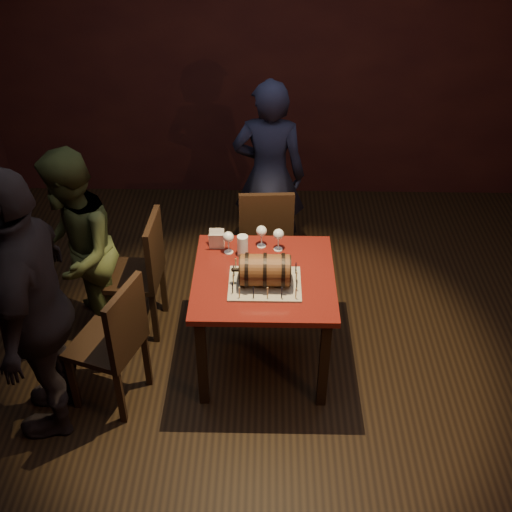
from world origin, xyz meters
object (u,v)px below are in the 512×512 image
object	(u,v)px
person_left_rear	(76,252)
wine_glass_mid	(261,232)
person_back	(269,176)
person_left_front	(34,308)
chair_back	(266,234)
wine_glass_right	(279,235)
wine_glass_left	(228,238)
pint_of_ale	(243,246)
chair_left_front	(116,339)
pub_table	(264,289)
barrel_cake	(265,270)
chair_left_rear	(143,269)

from	to	relation	value
person_left_rear	wine_glass_mid	bearing A→B (deg)	83.45
person_back	person_left_front	xyz separation A→B (m)	(-1.32, -1.74, 0.10)
wine_glass_mid	chair_back	distance (m)	0.60
wine_glass_right	chair_back	bearing A→B (deg)	99.33
chair_back	person_left_rear	bearing A→B (deg)	-156.13
wine_glass_left	pint_of_ale	world-z (taller)	wine_glass_left
chair_back	person_left_front	distance (m)	1.88
wine_glass_left	person_left_rear	distance (m)	1.04
wine_glass_left	person_left_front	world-z (taller)	person_left_front
chair_back	person_left_rear	distance (m)	1.41
wine_glass_right	person_left_front	distance (m)	1.59
wine_glass_mid	wine_glass_right	world-z (taller)	same
person_left_front	wine_glass_left	bearing A→B (deg)	121.89
wine_glass_left	wine_glass_right	xyz separation A→B (m)	(0.33, 0.04, 0.00)
wine_glass_mid	person_left_rear	distance (m)	1.26
wine_glass_mid	person_left_rear	world-z (taller)	person_left_rear
wine_glass_right	chair_left_front	size ratio (longest dim) A/B	0.17
pint_of_ale	wine_glass_mid	bearing A→B (deg)	41.10
person_back	pub_table	bearing A→B (deg)	93.40
pint_of_ale	chair_left_front	size ratio (longest dim) A/B	0.16
pub_table	chair_back	xyz separation A→B (m)	(0.01, 0.81, -0.12)
barrel_cake	chair_back	distance (m)	0.97
wine_glass_left	pint_of_ale	size ratio (longest dim) A/B	1.07
person_left_front	pint_of_ale	bearing A→B (deg)	118.50
wine_glass_mid	wine_glass_right	distance (m)	0.12
barrel_cake	chair_left_rear	world-z (taller)	barrel_cake
chair_back	wine_glass_left	bearing A→B (deg)	-113.34
wine_glass_left	wine_glass_mid	xyz separation A→B (m)	(0.22, 0.08, -0.00)
wine_glass_left	person_back	world-z (taller)	person_back
wine_glass_mid	chair_left_rear	world-z (taller)	chair_left_rear
wine_glass_right	chair_back	xyz separation A→B (m)	(-0.09, 0.53, -0.35)
person_left_rear	person_left_front	bearing A→B (deg)	-11.69
pub_table	wine_glass_right	world-z (taller)	wine_glass_right
person_left_front	chair_back	bearing A→B (deg)	131.84
wine_glass_mid	chair_back	world-z (taller)	chair_back
chair_left_rear	chair_left_front	distance (m)	0.72
person_back	wine_glass_mid	bearing A→B (deg)	91.69
pint_of_ale	person_left_front	world-z (taller)	person_left_front
person_left_front	wine_glass_mid	bearing A→B (deg)	119.47
wine_glass_mid	chair_left_front	distance (m)	1.17
barrel_cake	person_back	world-z (taller)	person_back
pub_table	wine_glass_right	size ratio (longest dim) A/B	5.59
barrel_cake	chair_left_front	world-z (taller)	barrel_cake
pint_of_ale	chair_back	bearing A→B (deg)	75.96
person_back	person_left_front	world-z (taller)	person_left_front
chair_left_front	person_back	bearing A→B (deg)	59.83
wine_glass_left	person_back	size ratio (longest dim) A/B	0.10
pub_table	chair_back	bearing A→B (deg)	89.53
pub_table	wine_glass_mid	size ratio (longest dim) A/B	5.59
barrel_cake	wine_glass_right	bearing A→B (deg)	77.10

